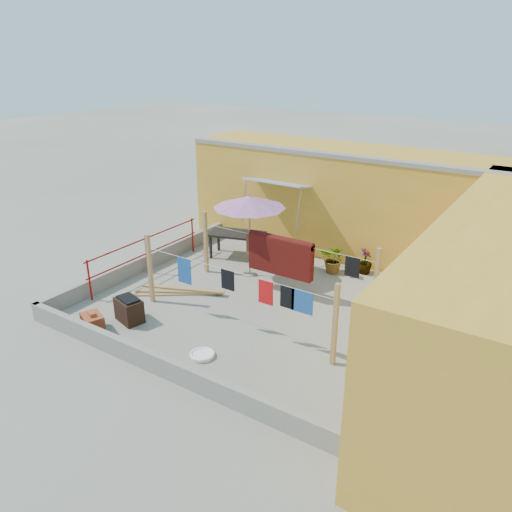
# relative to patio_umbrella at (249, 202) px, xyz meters

# --- Properties ---
(ground) EXTENTS (80.00, 80.00, 0.00)m
(ground) POSITION_rel_patio_umbrella_xyz_m (1.35, -1.31, -2.13)
(ground) COLOR #9E998E
(ground) RESTS_ON ground
(wall_back) EXTENTS (11.00, 3.27, 3.21)m
(wall_back) POSITION_rel_patio_umbrella_xyz_m (1.85, 3.38, -0.52)
(wall_back) COLOR gold
(wall_back) RESTS_ON ground
(wall_right) EXTENTS (2.40, 9.00, 3.20)m
(wall_right) POSITION_rel_patio_umbrella_xyz_m (6.55, -1.31, -0.53)
(wall_right) COLOR gold
(wall_right) RESTS_ON ground
(parapet_front) EXTENTS (8.30, 0.16, 0.44)m
(parapet_front) POSITION_rel_patio_umbrella_xyz_m (1.35, -4.89, -1.91)
(parapet_front) COLOR gray
(parapet_front) RESTS_ON ground
(parapet_left) EXTENTS (0.16, 7.30, 0.44)m
(parapet_left) POSITION_rel_patio_umbrella_xyz_m (-2.73, -1.31, -1.91)
(parapet_left) COLOR gray
(parapet_left) RESTS_ON ground
(red_railing) EXTENTS (0.05, 4.20, 1.10)m
(red_railing) POSITION_rel_patio_umbrella_xyz_m (-2.50, -1.51, -1.41)
(red_railing) COLOR #9B110F
(red_railing) RESTS_ON ground
(clothesline_rig) EXTENTS (5.09, 2.35, 1.80)m
(clothesline_rig) POSITION_rel_patio_umbrella_xyz_m (1.33, -0.74, -1.11)
(clothesline_rig) COLOR tan
(clothesline_rig) RESTS_ON ground
(patio_umbrella) EXTENTS (2.31, 2.31, 2.37)m
(patio_umbrella) POSITION_rel_patio_umbrella_xyz_m (0.00, 0.00, 0.00)
(patio_umbrella) COLOR gray
(patio_umbrella) RESTS_ON ground
(outdoor_table) EXTENTS (1.84, 1.28, 0.78)m
(outdoor_table) POSITION_rel_patio_umbrella_xyz_m (-1.07, 0.89, -1.42)
(outdoor_table) COLOR black
(outdoor_table) RESTS_ON ground
(brick_stack) EXTENTS (0.67, 0.59, 0.48)m
(brick_stack) POSITION_rel_patio_umbrella_xyz_m (-1.24, -4.51, -1.92)
(brick_stack) COLOR #B24029
(brick_stack) RESTS_ON ground
(lumber_pile) EXTENTS (2.17, 1.46, 0.15)m
(lumber_pile) POSITION_rel_patio_umbrella_xyz_m (-0.89, -2.04, -2.05)
(lumber_pile) COLOR tan
(lumber_pile) RESTS_ON ground
(brazier) EXTENTS (0.77, 0.61, 0.60)m
(brazier) POSITION_rel_patio_umbrella_xyz_m (-0.89, -3.73, -1.83)
(brazier) COLOR black
(brazier) RESTS_ON ground
(white_basin) EXTENTS (0.52, 0.52, 0.09)m
(white_basin) POSITION_rel_patio_umbrella_xyz_m (1.48, -3.97, -2.08)
(white_basin) COLOR white
(white_basin) RESTS_ON ground
(water_jug_a) EXTENTS (0.24, 0.24, 0.38)m
(water_jug_a) POSITION_rel_patio_umbrella_xyz_m (5.05, 0.25, -1.96)
(water_jug_a) COLOR white
(water_jug_a) RESTS_ON ground
(water_jug_b) EXTENTS (0.23, 0.23, 0.36)m
(water_jug_b) POSITION_rel_patio_umbrella_xyz_m (5.05, 0.70, -1.97)
(water_jug_b) COLOR white
(water_jug_b) RESTS_ON ground
(green_hose) EXTENTS (0.48, 0.48, 0.07)m
(green_hose) POSITION_rel_patio_umbrella_xyz_m (4.59, 1.89, -2.09)
(green_hose) COLOR #1C791B
(green_hose) RESTS_ON ground
(plant_back_a) EXTENTS (0.76, 0.66, 0.84)m
(plant_back_a) POSITION_rel_patio_umbrella_xyz_m (1.93, 1.45, -1.71)
(plant_back_a) COLOR #1D5F1B
(plant_back_a) RESTS_ON ground
(plant_back_b) EXTENTS (0.47, 0.47, 0.73)m
(plant_back_b) POSITION_rel_patio_umbrella_xyz_m (2.67, 1.89, -1.76)
(plant_back_b) COLOR #1D5F1B
(plant_back_b) RESTS_ON ground
(plant_right_a) EXTENTS (0.53, 0.55, 0.86)m
(plant_right_a) POSITION_rel_patio_umbrella_xyz_m (5.05, -0.41, -1.69)
(plant_right_a) COLOR #1D5F1B
(plant_right_a) RESTS_ON ground
(plant_right_b) EXTENTS (0.57, 0.55, 0.80)m
(plant_right_b) POSITION_rel_patio_umbrella_xyz_m (5.05, -1.18, -1.73)
(plant_right_b) COLOR #1D5F1B
(plant_right_b) RESTS_ON ground
(plant_right_c) EXTENTS (0.75, 0.73, 0.63)m
(plant_right_c) POSITION_rel_patio_umbrella_xyz_m (5.05, -3.07, -1.81)
(plant_right_c) COLOR #1D5F1B
(plant_right_c) RESTS_ON ground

